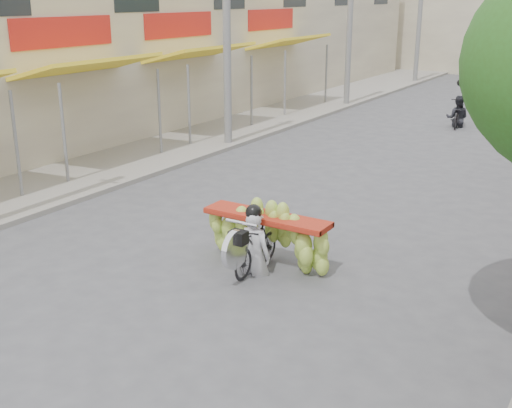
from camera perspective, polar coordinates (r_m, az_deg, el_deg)
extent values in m
plane|color=#4B4C50|center=(8.62, -18.41, -14.85)|extent=(120.00, 120.00, 0.00)
cube|color=gray|center=(23.70, -1.58, 7.17)|extent=(4.00, 60.00, 0.12)
cube|color=#B9AE92|center=(25.68, -12.58, 14.22)|extent=(8.00, 40.00, 6.00)
cylinder|color=slate|center=(15.58, -20.52, 4.80)|extent=(0.08, 0.08, 2.55)
cube|color=yellow|center=(18.03, -14.60, 11.80)|extent=(1.77, 4.00, 0.53)
cylinder|color=slate|center=(16.45, -16.71, 5.84)|extent=(0.08, 0.08, 2.55)
cylinder|color=slate|center=(18.97, -8.58, 7.95)|extent=(0.08, 0.08, 2.55)
cube|color=#B21C17|center=(18.61, -16.76, 14.43)|extent=(0.10, 3.50, 0.80)
cube|color=yellow|center=(21.78, -4.89, 13.29)|extent=(1.77, 4.00, 0.53)
cylinder|color=slate|center=(20.04, -5.98, 8.59)|extent=(0.08, 0.08, 2.55)
cylinder|color=slate|center=(22.96, -0.41, 9.89)|extent=(0.08, 0.08, 2.55)
cube|color=#B21C17|center=(22.26, -6.84, 15.53)|extent=(0.10, 3.50, 0.80)
cube|color=yellow|center=(26.81, 3.00, 14.22)|extent=(1.77, 4.00, 0.53)
cylinder|color=slate|center=(25.00, 2.58, 10.55)|extent=(0.08, 0.08, 2.55)
cylinder|color=slate|center=(28.17, 6.25, 11.32)|extent=(0.08, 0.08, 2.55)
cube|color=#B21C17|center=(27.21, 1.35, 16.09)|extent=(0.10, 3.50, 0.80)
cylinder|color=slate|center=(19.89, -2.63, 16.49)|extent=(0.24, 0.24, 8.00)
cylinder|color=slate|center=(27.79, 8.38, 16.78)|extent=(0.24, 0.24, 8.00)
cylinder|color=slate|center=(36.20, 14.42, 16.69)|extent=(0.24, 0.24, 8.00)
imported|color=black|center=(11.00, 0.02, -3.87)|extent=(0.50, 1.51, 0.88)
cylinder|color=silver|center=(10.43, -1.88, -4.07)|extent=(0.10, 0.66, 0.66)
cube|color=black|center=(10.44, -1.58, -2.98)|extent=(0.28, 0.22, 0.22)
cylinder|color=silver|center=(10.44, -1.29, -1.69)|extent=(0.60, 0.05, 0.05)
cube|color=maroon|center=(11.13, 0.97, -1.18)|extent=(2.31, 0.55, 0.10)
imported|color=silver|center=(10.72, -0.13, -0.56)|extent=(0.59, 0.44, 1.65)
sphere|color=black|center=(10.47, -0.22, 3.51)|extent=(0.28, 0.28, 0.28)
imported|color=black|center=(24.44, 17.48, 7.64)|extent=(0.88, 1.73, 0.93)
imported|color=#222329|center=(24.34, 17.62, 9.17)|extent=(0.86, 0.61, 1.65)
sphere|color=black|center=(24.28, 17.73, 10.23)|extent=(0.26, 0.26, 0.26)
imported|color=black|center=(31.36, 19.25, 9.55)|extent=(1.15, 1.60, 0.85)
imported|color=#222329|center=(31.28, 19.38, 10.81)|extent=(1.11, 0.91, 1.65)
sphere|color=black|center=(31.23, 19.47, 11.64)|extent=(0.26, 0.26, 0.26)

